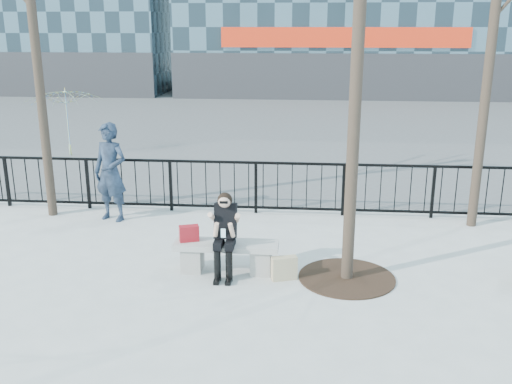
{
  "coord_description": "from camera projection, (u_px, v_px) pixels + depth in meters",
  "views": [
    {
      "loc": [
        1.22,
        -8.33,
        3.79
      ],
      "look_at": [
        0.4,
        0.8,
        1.1
      ],
      "focal_mm": 40.0,
      "sensor_mm": 36.0,
      "label": 1
    }
  ],
  "objects": [
    {
      "name": "tree_grate",
      "position": [
        347.0,
        278.0,
        8.87
      ],
      "size": [
        1.5,
        1.5,
        0.02
      ],
      "primitive_type": "cylinder",
      "color": "black",
      "rests_on": "ground"
    },
    {
      "name": "vendor_umbrella",
      "position": [
        66.0,
        122.0,
        16.94
      ],
      "size": [
        2.95,
        2.97,
        2.03
      ],
      "primitive_type": "imported",
      "rotation": [
        0.0,
        0.0,
        -0.42
      ],
      "color": "yellow",
      "rests_on": "ground"
    },
    {
      "name": "bench_main",
      "position": [
        226.0,
        254.0,
        9.05
      ],
      "size": [
        1.65,
        0.46,
        0.49
      ],
      "color": "gray",
      "rests_on": "ground"
    },
    {
      "name": "ground",
      "position": [
        227.0,
        271.0,
        9.13
      ],
      "size": [
        120.0,
        120.0,
        0.0
      ],
      "primitive_type": "plane",
      "color": "#9B9B96",
      "rests_on": "ground"
    },
    {
      "name": "street_surface",
      "position": [
        277.0,
        121.0,
        23.47
      ],
      "size": [
        60.0,
        23.0,
        0.01
      ],
      "primitive_type": "cube",
      "color": "#474747",
      "rests_on": "ground"
    },
    {
      "name": "shopping_bag",
      "position": [
        284.0,
        268.0,
        8.79
      ],
      "size": [
        0.42,
        0.26,
        0.37
      ],
      "primitive_type": "cube",
      "rotation": [
        0.0,
        0.0,
        0.32
      ],
      "color": "#C0B888",
      "rests_on": "ground"
    },
    {
      "name": "railing",
      "position": [
        246.0,
        187.0,
        11.85
      ],
      "size": [
        14.0,
        0.06,
        1.1
      ],
      "color": "black",
      "rests_on": "ground"
    },
    {
      "name": "seated_woman",
      "position": [
        225.0,
        235.0,
        8.79
      ],
      "size": [
        0.5,
        0.64,
        1.34
      ],
      "color": "black",
      "rests_on": "ground"
    },
    {
      "name": "standing_man",
      "position": [
        111.0,
        172.0,
        11.3
      ],
      "size": [
        0.83,
        0.66,
        1.97
      ],
      "primitive_type": "imported",
      "rotation": [
        0.0,
        0.0,
        -0.29
      ],
      "color": "black",
      "rests_on": "ground"
    },
    {
      "name": "handbag",
      "position": [
        189.0,
        233.0,
        9.03
      ],
      "size": [
        0.34,
        0.24,
        0.25
      ],
      "primitive_type": "cube",
      "rotation": [
        0.0,
        0.0,
        0.34
      ],
      "color": "maroon",
      "rests_on": "bench_main"
    }
  ]
}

